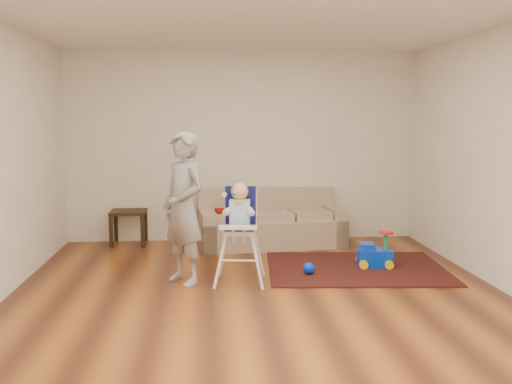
{
  "coord_description": "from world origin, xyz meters",
  "views": [
    {
      "loc": [
        -0.5,
        -5.44,
        1.76
      ],
      "look_at": [
        0.0,
        0.4,
        1.0
      ],
      "focal_mm": 40.0,
      "sensor_mm": 36.0,
      "label": 1
    }
  ],
  "objects": [
    {
      "name": "side_table",
      "position": [
        -1.61,
        2.54,
        0.24
      ],
      "size": [
        0.48,
        0.48,
        0.48
      ],
      "primitive_type": null,
      "color": "black",
      "rests_on": "ground"
    },
    {
      "name": "sofa",
      "position": [
        0.37,
        2.3,
        0.38
      ],
      "size": [
        2.06,
        1.03,
        0.76
      ],
      "rotation": [
        0.0,
        0.0,
        0.11
      ],
      "color": "tan",
      "rests_on": "ground"
    },
    {
      "name": "room_envelope",
      "position": [
        0.0,
        0.53,
        1.88
      ],
      "size": [
        5.04,
        5.52,
        2.72
      ],
      "color": "silver",
      "rests_on": "ground"
    },
    {
      "name": "adult",
      "position": [
        -0.76,
        0.58,
        0.81
      ],
      "size": [
        0.67,
        0.7,
        1.62
      ],
      "primitive_type": "imported",
      "rotation": [
        0.0,
        0.0,
        -0.89
      ],
      "color": "#9A9A9D",
      "rests_on": "ground"
    },
    {
      "name": "area_rug",
      "position": [
        1.23,
        0.97,
        0.01
      ],
      "size": [
        2.17,
        1.69,
        0.02
      ],
      "primitive_type": "cube",
      "rotation": [
        0.0,
        0.0,
        -0.08
      ],
      "color": "black",
      "rests_on": "ground"
    },
    {
      "name": "high_chair",
      "position": [
        -0.16,
        0.53,
        0.53
      ],
      "size": [
        0.56,
        0.56,
        1.09
      ],
      "rotation": [
        0.0,
        0.0,
        -0.13
      ],
      "color": "white",
      "rests_on": "ground"
    },
    {
      "name": "ground",
      "position": [
        0.0,
        0.0,
        0.0
      ],
      "size": [
        5.5,
        5.5,
        0.0
      ],
      "primitive_type": "plane",
      "color": "#482212",
      "rests_on": "ground"
    },
    {
      "name": "ride_on_toy",
      "position": [
        1.46,
        1.0,
        0.23
      ],
      "size": [
        0.42,
        0.32,
        0.43
      ],
      "primitive_type": null,
      "rotation": [
        0.0,
        0.0,
        -0.11
      ],
      "color": "#0637E2",
      "rests_on": "area_rug"
    },
    {
      "name": "toy_ball",
      "position": [
        0.63,
        0.74,
        0.08
      ],
      "size": [
        0.13,
        0.13,
        0.13
      ],
      "primitive_type": "sphere",
      "color": "#0637E2",
      "rests_on": "area_rug"
    }
  ]
}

